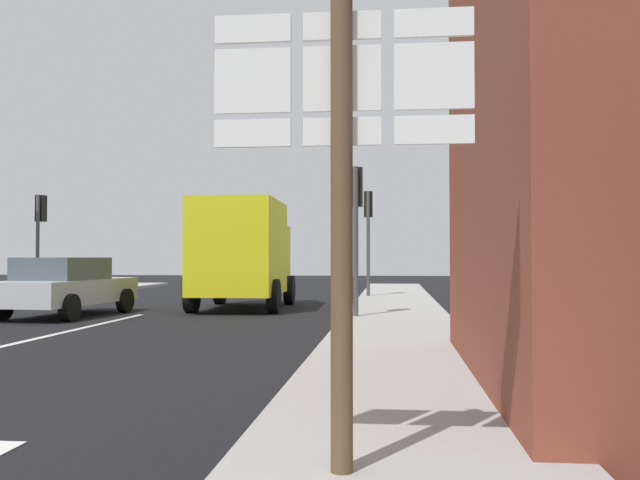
# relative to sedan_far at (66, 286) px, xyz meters

# --- Properties ---
(ground_plane) EXTENTS (80.00, 80.00, 0.00)m
(ground_plane) POSITION_rel_sedan_far_xyz_m (1.71, -1.38, -0.76)
(ground_plane) COLOR black
(sidewalk_right) EXTENTS (2.45, 44.00, 0.14)m
(sidewalk_right) POSITION_rel_sedan_far_xyz_m (8.21, -3.38, -0.69)
(sidewalk_right) COLOR #9E9B96
(sidewalk_right) RESTS_ON ground
(lane_centre_stripe) EXTENTS (0.16, 12.00, 0.01)m
(lane_centre_stripe) POSITION_rel_sedan_far_xyz_m (1.71, -5.38, -0.75)
(lane_centre_stripe) COLOR silver
(lane_centre_stripe) RESTS_ON ground
(sedan_far) EXTENTS (2.27, 4.34, 1.47)m
(sedan_far) POSITION_rel_sedan_far_xyz_m (0.00, 0.00, 0.00)
(sedan_far) COLOR #B7BABF
(sedan_far) RESTS_ON ground
(delivery_truck) EXTENTS (2.59, 5.06, 3.05)m
(delivery_truck) POSITION_rel_sedan_far_xyz_m (3.87, 2.90, 0.89)
(delivery_truck) COLOR yellow
(delivery_truck) RESTS_ON ground
(route_sign_post) EXTENTS (1.66, 0.14, 3.20)m
(route_sign_post) POSITION_rel_sedan_far_xyz_m (7.79, -12.20, 1.24)
(route_sign_post) COLOR brown
(route_sign_post) RESTS_ON ground
(traffic_light_far_right) EXTENTS (0.30, 0.49, 3.78)m
(traffic_light_far_right) POSITION_rel_sedan_far_xyz_m (7.28, 7.64, 2.04)
(traffic_light_far_right) COLOR #47474C
(traffic_light_far_right) RESTS_ON ground
(traffic_light_far_left) EXTENTS (0.30, 0.49, 3.60)m
(traffic_light_far_left) POSITION_rel_sedan_far_xyz_m (-3.85, 5.92, 1.90)
(traffic_light_far_left) COLOR #47474C
(traffic_light_far_left) RESTS_ON ground
(traffic_light_near_right) EXTENTS (0.30, 0.49, 3.55)m
(traffic_light_near_right) POSITION_rel_sedan_far_xyz_m (7.28, -0.65, 1.87)
(traffic_light_near_right) COLOR #47474C
(traffic_light_near_right) RESTS_ON ground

